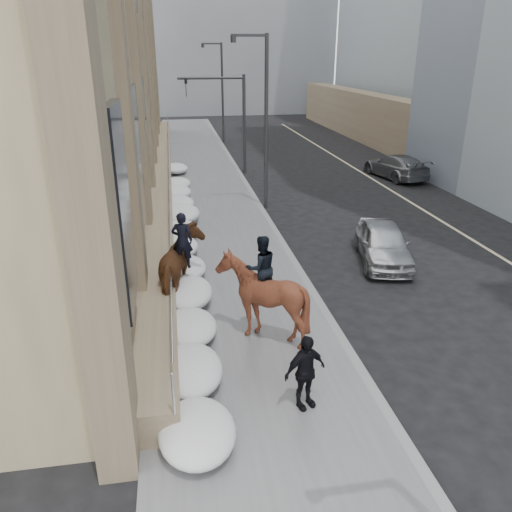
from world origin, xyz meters
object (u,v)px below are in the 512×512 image
(mounted_horse_right, at_px, (262,294))
(car_silver, at_px, (383,243))
(mounted_horse_left, at_px, (182,265))
(car_grey, at_px, (396,166))
(pedestrian, at_px, (305,372))

(mounted_horse_right, distance_m, car_silver, 7.13)
(mounted_horse_left, xyz_separation_m, car_grey, (13.45, 14.77, -0.55))
(mounted_horse_right, relative_size, car_grey, 0.56)
(mounted_horse_left, distance_m, pedestrian, 5.96)
(mounted_horse_right, relative_size, pedestrian, 1.65)
(car_silver, distance_m, car_grey, 13.99)
(mounted_horse_right, xyz_separation_m, car_silver, (5.35, 4.66, -0.63))
(car_silver, bearing_deg, car_grey, 76.82)
(mounted_horse_right, height_order, car_silver, mounted_horse_right)
(pedestrian, distance_m, car_grey, 23.05)
(car_grey, bearing_deg, car_silver, 53.80)
(car_silver, xyz_separation_m, car_grey, (6.10, 12.59, 0.00))
(mounted_horse_right, height_order, pedestrian, mounted_horse_right)
(pedestrian, xyz_separation_m, car_grey, (11.06, 20.22, -0.25))
(pedestrian, xyz_separation_m, car_silver, (4.96, 7.63, -0.25))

